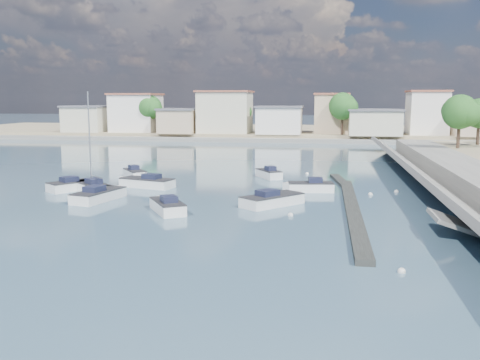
# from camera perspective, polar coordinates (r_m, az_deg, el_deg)

# --- Properties ---
(ground) EXTENTS (400.00, 400.00, 0.00)m
(ground) POSITION_cam_1_polar(r_m,az_deg,el_deg) (69.66, 4.97, 1.90)
(ground) COLOR #314863
(ground) RESTS_ON ground
(breakwater) EXTENTS (2.00, 31.02, 0.35)m
(breakwater) POSITION_cam_1_polar(r_m,az_deg,el_deg) (42.50, 11.61, -2.39)
(breakwater) COLOR black
(breakwater) RESTS_ON ground
(far_shore_land) EXTENTS (160.00, 40.00, 1.40)m
(far_shore_land) POSITION_cam_1_polar(r_m,az_deg,el_deg) (121.33, 6.75, 5.09)
(far_shore_land) COLOR gray
(far_shore_land) RESTS_ON ground
(far_shore_quay) EXTENTS (160.00, 2.50, 0.80)m
(far_shore_quay) POSITION_cam_1_polar(r_m,az_deg,el_deg) (100.43, 6.25, 4.19)
(far_shore_quay) COLOR slate
(far_shore_quay) RESTS_ON ground
(far_town) EXTENTS (113.01, 12.80, 8.35)m
(far_town) POSITION_cam_1_polar(r_m,az_deg,el_deg) (106.13, 12.28, 6.73)
(far_town) COLOR beige
(far_town) RESTS_ON far_shore_land
(shore_trees) EXTENTS (74.56, 38.32, 7.92)m
(shore_trees) POSITION_cam_1_polar(r_m,az_deg,el_deg) (97.20, 11.18, 7.36)
(shore_trees) COLOR #38281E
(shore_trees) RESTS_ON ground
(motorboat_a) EXTENTS (3.69, 4.55, 1.48)m
(motorboat_a) POSITION_cam_1_polar(r_m,az_deg,el_deg) (39.57, -7.82, -2.80)
(motorboat_a) COLOR white
(motorboat_a) RESTS_ON ground
(motorboat_b) EXTENTS (4.20, 4.81, 1.48)m
(motorboat_b) POSITION_cam_1_polar(r_m,az_deg,el_deg) (50.68, -17.02, -0.58)
(motorboat_b) COLOR white
(motorboat_b) RESTS_ON ground
(motorboat_c) EXTENTS (5.74, 3.33, 1.48)m
(motorboat_c) POSITION_cam_1_polar(r_m,az_deg,el_deg) (50.81, -10.11, -0.31)
(motorboat_c) COLOR white
(motorboat_c) RESTS_ON ground
(motorboat_d) EXTENTS (4.55, 2.18, 1.48)m
(motorboat_d) POSITION_cam_1_polar(r_m,az_deg,el_deg) (47.90, 7.28, -0.78)
(motorboat_d) COLOR white
(motorboat_d) RESTS_ON ground
(motorboat_e) EXTENTS (3.14, 5.73, 1.48)m
(motorboat_e) POSITION_cam_1_polar(r_m,az_deg,el_deg) (45.09, -14.64, -1.59)
(motorboat_e) COLOR white
(motorboat_e) RESTS_ON ground
(motorboat_f) EXTENTS (3.15, 3.86, 1.48)m
(motorboat_f) POSITION_cam_1_polar(r_m,az_deg,el_deg) (55.96, 3.01, 0.64)
(motorboat_f) COLOR white
(motorboat_f) RESTS_ON ground
(motorboat_g) EXTENTS (3.52, 4.03, 1.48)m
(motorboat_g) POSITION_cam_1_polar(r_m,az_deg,el_deg) (56.68, -11.08, 0.59)
(motorboat_g) COLOR white
(motorboat_g) RESTS_ON ground
(motorboat_h) EXTENTS (4.94, 5.23, 1.48)m
(motorboat_h) POSITION_cam_1_polar(r_m,az_deg,el_deg) (41.65, 3.74, -2.16)
(motorboat_h) COLOR white
(motorboat_h) RESTS_ON ground
(sailboat) EXTENTS (4.95, 4.74, 9.00)m
(sailboat) POSITION_cam_1_polar(r_m,az_deg,el_deg) (49.24, -15.66, -0.73)
(sailboat) COLOR white
(sailboat) RESTS_ON ground
(mooring_buoys) EXTENTS (11.61, 33.23, 0.38)m
(mooring_buoys) POSITION_cam_1_polar(r_m,az_deg,el_deg) (45.81, 9.96, -1.70)
(mooring_buoys) COLOR silver
(mooring_buoys) RESTS_ON ground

